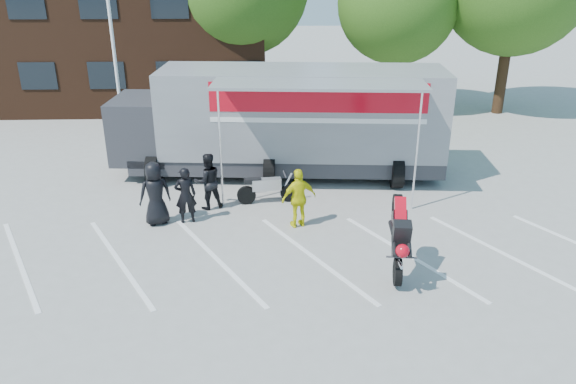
{
  "coord_description": "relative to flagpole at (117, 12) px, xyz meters",
  "views": [
    {
      "loc": [
        -0.89,
        -11.16,
        6.94
      ],
      "look_at": [
        -0.4,
        2.12,
        1.3
      ],
      "focal_mm": 35.0,
      "sensor_mm": 36.0,
      "label": 1
    }
  ],
  "objects": [
    {
      "name": "spectator_leather_a",
      "position": [
        2.23,
        -6.91,
        -4.15
      ],
      "size": [
        1.03,
        0.87,
        1.8
      ],
      "primitive_type": "imported",
      "rotation": [
        0.0,
        0.0,
        3.54
      ],
      "color": "black",
      "rests_on": "ground"
    },
    {
      "name": "transporter_truck",
      "position": [
        5.98,
        -3.19,
        -5.05
      ],
      "size": [
        11.6,
        6.23,
        3.57
      ],
      "primitive_type": null,
      "rotation": [
        0.0,
        0.0,
        -0.07
      ],
      "color": "gray",
      "rests_on": "ground"
    },
    {
      "name": "office_building",
      "position": [
        -3.76,
        8.0,
        -1.55
      ],
      "size": [
        18.0,
        8.0,
        7.0
      ],
      "primitive_type": "cube",
      "color": "#402314",
      "rests_on": "ground"
    },
    {
      "name": "tree_mid",
      "position": [
        11.24,
        5.0,
        -0.11
      ],
      "size": [
        5.44,
        5.44,
        7.68
      ],
      "color": "#382314",
      "rests_on": "ground"
    },
    {
      "name": "stunt_bike_rider",
      "position": [
        8.29,
        -9.7,
        -5.05
      ],
      "size": [
        1.06,
        1.88,
        2.11
      ],
      "primitive_type": null,
      "rotation": [
        0.0,
        0.0,
        -0.12
      ],
      "color": "black",
      "rests_on": "ground"
    },
    {
      "name": "spectator_leather_b",
      "position": [
        3.05,
        -6.86,
        -4.24
      ],
      "size": [
        0.67,
        0.51,
        1.63
      ],
      "primitive_type": "imported",
      "rotation": [
        0.0,
        0.0,
        3.37
      ],
      "color": "black",
      "rests_on": "ground"
    },
    {
      "name": "spectator_hivis",
      "position": [
        6.16,
        -7.23,
        -4.22
      ],
      "size": [
        1.06,
        0.71,
        1.68
      ],
      "primitive_type": "imported",
      "rotation": [
        0.0,
        0.0,
        3.48
      ],
      "color": "yellow",
      "rests_on": "ground"
    },
    {
      "name": "ground",
      "position": [
        6.24,
        -10.0,
        -5.05
      ],
      "size": [
        100.0,
        100.0,
        0.0
      ],
      "primitive_type": "plane",
      "color": "#9C9C97",
      "rests_on": "ground"
    },
    {
      "name": "parking_bay_lines",
      "position": [
        6.24,
        -9.0,
        -5.05
      ],
      "size": [
        18.09,
        13.33,
        0.01
      ],
      "primitive_type": "cube",
      "rotation": [
        0.0,
        0.0,
        0.52
      ],
      "color": "white",
      "rests_on": "ground"
    },
    {
      "name": "flagpole",
      "position": [
        0.0,
        0.0,
        0.0
      ],
      "size": [
        1.61,
        0.12,
        8.0
      ],
      "color": "white",
      "rests_on": "ground"
    },
    {
      "name": "parked_motorcycle",
      "position": [
        5.33,
        -5.61,
        -5.05
      ],
      "size": [
        1.98,
        0.85,
        1.0
      ],
      "primitive_type": null,
      "rotation": [
        0.0,
        0.0,
        1.69
      ],
      "color": "#A7A7AC",
      "rests_on": "ground"
    },
    {
      "name": "spectator_leather_c",
      "position": [
        3.58,
        -5.93,
        -4.2
      ],
      "size": [
        1.0,
        0.9,
        1.7
      ],
      "primitive_type": "imported",
      "rotation": [
        0.0,
        0.0,
        3.51
      ],
      "color": "black",
      "rests_on": "ground"
    }
  ]
}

